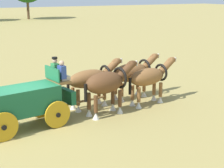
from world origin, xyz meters
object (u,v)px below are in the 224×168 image
at_px(draft_horse_lead_near, 132,73).
at_px(draft_horse_rear_off, 107,84).
at_px(show_wagon, 27,100).
at_px(draft_horse_rear_near, 91,80).
at_px(draft_horse_lead_off, 149,78).

bearing_deg(draft_horse_lead_near, draft_horse_rear_off, -144.47).
distance_m(show_wagon, draft_horse_lead_near, 6.23).
distance_m(show_wagon, draft_horse_rear_off, 3.66).
bearing_deg(draft_horse_lead_near, show_wagon, -165.00).
bearing_deg(draft_horse_rear_near, draft_horse_lead_near, 9.01).
xyz_separation_m(draft_horse_rear_near, draft_horse_lead_off, (2.77, -0.88, -0.04)).
bearing_deg(draft_horse_lead_off, draft_horse_rear_off, -170.99).
bearing_deg(show_wagon, draft_horse_lead_off, 3.04).
relative_size(draft_horse_lead_near, draft_horse_lead_off, 1.03).
height_order(draft_horse_rear_off, draft_horse_lead_near, draft_horse_rear_off).
bearing_deg(draft_horse_rear_off, draft_horse_lead_off, 9.01).
relative_size(draft_horse_rear_off, draft_horse_lead_off, 0.95).
relative_size(show_wagon, draft_horse_rear_off, 1.95).
relative_size(draft_horse_rear_near, draft_horse_lead_off, 1.02).
bearing_deg(draft_horse_rear_off, draft_horse_rear_near, 98.07).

